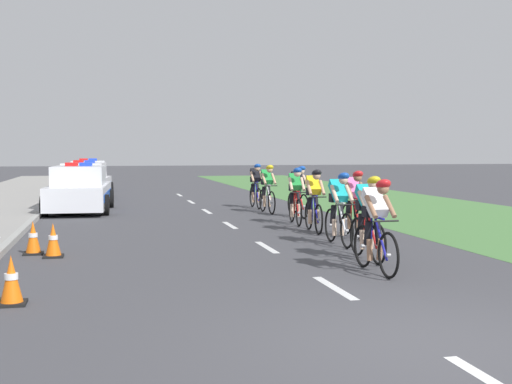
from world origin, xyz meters
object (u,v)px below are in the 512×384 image
object	(u,v)px
traffic_cone_far	(33,238)
cyclist_seventh	(298,191)
cyclist_third	(339,208)
police_car_nearest	(80,191)
cyclist_fifth	(314,200)
cyclist_sixth	(295,195)
cyclist_second	(368,217)
cyclist_lead	(376,224)
police_car_third	(89,177)
traffic_cone_near	(53,241)
traffic_cone_mid	(11,281)
police_car_second	(85,183)
cyclist_eighth	(267,188)
cyclist_ninth	(256,185)
cyclist_fourth	(354,203)

from	to	relation	value
traffic_cone_far	cyclist_seventh	bearing A→B (deg)	38.24
cyclist_third	police_car_nearest	bearing A→B (deg)	122.04
cyclist_fifth	cyclist_sixth	size ratio (longest dim) A/B	1.00
cyclist_second	cyclist_fifth	xyz separation A→B (m)	(0.31, 4.02, 0.00)
cyclist_lead	police_car_third	size ratio (longest dim) A/B	0.39
cyclist_third	cyclist_fifth	xyz separation A→B (m)	(0.16, 2.16, 0.00)
police_car_third	traffic_cone_near	world-z (taller)	police_car_third
cyclist_lead	police_car_third	xyz separation A→B (m)	(-5.06, 23.14, -0.11)
cyclist_lead	cyclist_fifth	distance (m)	5.22
cyclist_lead	cyclist_second	xyz separation A→B (m)	(0.35, 1.16, 0.00)
cyclist_fifth	traffic_cone_far	distance (m)	6.57
traffic_cone_mid	traffic_cone_far	xyz separation A→B (m)	(-0.17, 4.17, 0.00)
cyclist_sixth	police_car_second	bearing A→B (deg)	119.06
cyclist_eighth	cyclist_ninth	bearing A→B (deg)	88.86
cyclist_lead	police_car_third	distance (m)	23.69
police_car_third	cyclist_ninth	bearing A→B (deg)	-62.50
cyclist_second	police_car_third	world-z (taller)	police_car_third
cyclist_fourth	police_car_third	size ratio (longest dim) A/B	0.39
cyclist_seventh	police_car_nearest	size ratio (longest dim) A/B	0.38
cyclist_seventh	traffic_cone_far	size ratio (longest dim) A/B	2.69
cyclist_sixth	cyclist_fourth	bearing A→B (deg)	-79.46
traffic_cone_near	traffic_cone_mid	distance (m)	3.74
police_car_nearest	traffic_cone_near	world-z (taller)	police_car_nearest
cyclist_seventh	cyclist_fifth	bearing A→B (deg)	-100.77
cyclist_fifth	cyclist_fourth	bearing A→B (deg)	-63.07
police_car_second	cyclist_fifth	bearing A→B (deg)	-64.66
cyclist_seventh	police_car_third	distance (m)	15.84
cyclist_third	cyclist_lead	bearing A→B (deg)	-99.39
cyclist_fourth	cyclist_seventh	xyz separation A→B (m)	(0.09, 4.60, 0.00)
traffic_cone_mid	traffic_cone_far	bearing A→B (deg)	92.33
cyclist_fourth	cyclist_eighth	size ratio (longest dim) A/B	1.00
cyclist_seventh	police_car_second	xyz separation A→B (m)	(-6.38, 8.61, -0.11)
cyclist_eighth	police_car_second	distance (m)	9.19
cyclist_seventh	cyclist_eighth	world-z (taller)	same
police_car_nearest	cyclist_sixth	bearing A→B (deg)	-41.03
cyclist_fifth	police_car_nearest	world-z (taller)	police_car_nearest
traffic_cone_near	traffic_cone_mid	world-z (taller)	same
cyclist_fourth	cyclist_fifth	world-z (taller)	same
cyclist_lead	cyclist_seventh	world-z (taller)	same
police_car_nearest	traffic_cone_near	size ratio (longest dim) A/B	7.03
cyclist_fifth	police_car_third	xyz separation A→B (m)	(-5.72, 17.96, -0.11)
cyclist_eighth	police_car_third	bearing A→B (deg)	114.09
cyclist_fifth	police_car_second	size ratio (longest dim) A/B	0.38
cyclist_fourth	cyclist_seventh	world-z (taller)	same
cyclist_third	police_car_third	bearing A→B (deg)	105.43
traffic_cone_near	traffic_cone_far	size ratio (longest dim) A/B	1.00
traffic_cone_far	cyclist_eighth	bearing A→B (deg)	47.60
cyclist_eighth	cyclist_sixth	bearing A→B (deg)	-90.79
cyclist_fourth	traffic_cone_far	world-z (taller)	cyclist_fourth
cyclist_sixth	cyclist_seventh	distance (m)	1.87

